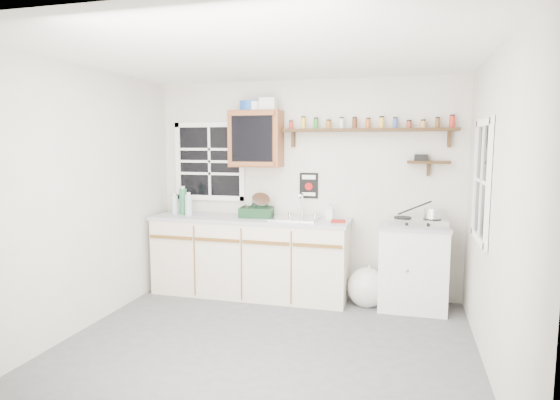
{
  "coord_description": "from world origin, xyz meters",
  "views": [
    {
      "loc": [
        1.14,
        -3.78,
        1.78
      ],
      "look_at": [
        -0.02,
        0.55,
        1.23
      ],
      "focal_mm": 30.0,
      "sensor_mm": 36.0,
      "label": 1
    }
  ],
  "objects": [
    {
      "name": "saucepan",
      "position": [
        1.42,
        1.31,
        1.04
      ],
      "size": [
        0.44,
        0.21,
        0.19
      ],
      "rotation": [
        0.0,
        0.0,
        -0.15
      ],
      "color": "silver",
      "rests_on": "hotplate"
    },
    {
      "name": "sink",
      "position": [
        -0.05,
        1.3,
        0.93
      ],
      "size": [
        0.52,
        0.44,
        0.29
      ],
      "color": "silver",
      "rests_on": "main_cabinet"
    },
    {
      "name": "upper_cabinet_clutter",
      "position": [
        -0.54,
        1.44,
        2.21
      ],
      "size": [
        0.43,
        0.24,
        0.14
      ],
      "color": "#1846A2",
      "rests_on": "upper_cabinet"
    },
    {
      "name": "secondary_shelf",
      "position": [
        1.36,
        1.52,
        1.58
      ],
      "size": [
        0.45,
        0.16,
        0.24
      ],
      "color": "black",
      "rests_on": "wall_back"
    },
    {
      "name": "right_cabinet",
      "position": [
        1.25,
        1.32,
        0.46
      ],
      "size": [
        0.73,
        0.57,
        0.91
      ],
      "color": "silver",
      "rests_on": "floor"
    },
    {
      "name": "window_right",
      "position": [
        1.79,
        0.55,
        1.45
      ],
      "size": [
        0.03,
        0.78,
        1.08
      ],
      "color": "black",
      "rests_on": "wall_back"
    },
    {
      "name": "upper_cabinet",
      "position": [
        -0.55,
        1.44,
        1.82
      ],
      "size": [
        0.6,
        0.32,
        0.65
      ],
      "color": "brown",
      "rests_on": "wall_back"
    },
    {
      "name": "hotplate",
      "position": [
        1.28,
        1.31,
        0.95
      ],
      "size": [
        0.62,
        0.36,
        0.09
      ],
      "rotation": [
        0.0,
        0.0,
        0.07
      ],
      "color": "silver",
      "rests_on": "right_cabinet"
    },
    {
      "name": "spice_shelf",
      "position": [
        0.73,
        1.51,
        1.93
      ],
      "size": [
        1.91,
        0.18,
        0.35
      ],
      "color": "black",
      "rests_on": "wall_back"
    },
    {
      "name": "rag",
      "position": [
        0.45,
        1.23,
        0.93
      ],
      "size": [
        0.16,
        0.14,
        0.02
      ],
      "primitive_type": "cube",
      "rotation": [
        0.0,
        0.0,
        0.07
      ],
      "color": "maroon",
      "rests_on": "main_cabinet"
    },
    {
      "name": "window_back",
      "position": [
        -1.2,
        1.59,
        1.55
      ],
      "size": [
        0.93,
        0.03,
        0.98
      ],
      "color": "black",
      "rests_on": "wall_back"
    },
    {
      "name": "trash_bag",
      "position": [
        0.77,
        1.27,
        0.21
      ],
      "size": [
        0.42,
        0.38,
        0.48
      ],
      "color": "silver",
      "rests_on": "floor"
    },
    {
      "name": "warning_sign",
      "position": [
        0.05,
        1.59,
        1.28
      ],
      "size": [
        0.22,
        0.02,
        0.3
      ],
      "color": "black",
      "rests_on": "wall_back"
    },
    {
      "name": "main_cabinet",
      "position": [
        -0.58,
        1.3,
        0.46
      ],
      "size": [
        2.31,
        0.63,
        0.92
      ],
      "color": "beige",
      "rests_on": "floor"
    },
    {
      "name": "dish_rack",
      "position": [
        -0.51,
        1.35,
        1.01
      ],
      "size": [
        0.41,
        0.33,
        0.28
      ],
      "rotation": [
        0.0,
        0.0,
        0.13
      ],
      "color": "black",
      "rests_on": "main_cabinet"
    },
    {
      "name": "soap_bottle",
      "position": [
        0.34,
        1.37,
        1.01
      ],
      "size": [
        0.11,
        0.11,
        0.19
      ],
      "primitive_type": "imported",
      "rotation": [
        0.0,
        0.0,
        -0.27
      ],
      "color": "white",
      "rests_on": "main_cabinet"
    },
    {
      "name": "room",
      "position": [
        0.0,
        0.0,
        1.25
      ],
      "size": [
        3.64,
        3.24,
        2.54
      ],
      "color": "#4A4A4D",
      "rests_on": "ground"
    },
    {
      "name": "water_bottles",
      "position": [
        -1.43,
        1.29,
        1.06
      ],
      "size": [
        0.3,
        0.16,
        0.34
      ],
      "color": "#A3B8BF",
      "rests_on": "main_cabinet"
    }
  ]
}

